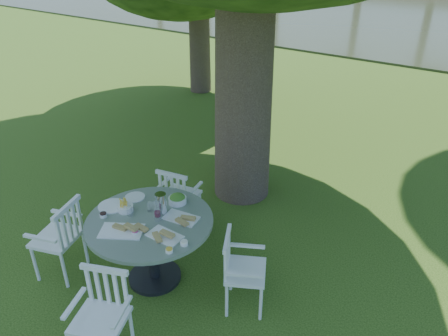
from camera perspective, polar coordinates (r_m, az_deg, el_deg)
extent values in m
plane|color=#1F3C0C|center=(5.44, -1.20, -8.72)|extent=(140.00, 140.00, 0.00)
cylinder|color=black|center=(4.91, -9.00, -13.80)|extent=(0.56, 0.56, 0.04)
cylinder|color=black|center=(4.67, -9.33, -10.52)|extent=(0.12, 0.12, 0.68)
cylinder|color=slate|center=(4.45, -9.70, -6.90)|extent=(1.28, 1.28, 0.04)
cylinder|color=white|center=(4.33, 4.82, -17.23)|extent=(0.03, 0.03, 0.41)
cylinder|color=white|center=(4.59, 5.05, -14.01)|extent=(0.03, 0.03, 0.41)
cylinder|color=white|center=(4.34, 0.35, -16.91)|extent=(0.03, 0.03, 0.41)
cylinder|color=white|center=(4.60, 0.89, -13.73)|extent=(0.03, 0.03, 0.41)
cube|color=white|center=(4.31, 2.85, -13.33)|extent=(0.53, 0.54, 0.04)
cube|color=white|center=(4.20, 0.41, -11.22)|extent=(0.22, 0.39, 0.41)
cylinder|color=white|center=(5.59, -3.14, -5.06)|extent=(0.03, 0.03, 0.41)
cylinder|color=white|center=(5.74, -6.37, -4.20)|extent=(0.03, 0.03, 0.41)
cylinder|color=white|center=(5.36, -4.74, -6.82)|extent=(0.03, 0.03, 0.41)
cylinder|color=white|center=(5.51, -8.07, -5.87)|extent=(0.03, 0.03, 0.41)
cube|color=white|center=(5.43, -5.70, -3.52)|extent=(0.48, 0.45, 0.04)
cube|color=white|center=(5.19, -6.78, -2.72)|extent=(0.42, 0.11, 0.42)
cylinder|color=white|center=(5.32, -20.91, -8.95)|extent=(0.04, 0.04, 0.44)
cylinder|color=white|center=(5.09, -23.45, -11.43)|extent=(0.04, 0.04, 0.44)
cylinder|color=white|center=(5.14, -17.66, -9.82)|extent=(0.04, 0.04, 0.44)
cylinder|color=white|center=(4.90, -20.13, -12.46)|extent=(0.04, 0.04, 0.44)
cube|color=white|center=(4.97, -21.01, -8.47)|extent=(0.53, 0.56, 0.04)
cube|color=white|center=(4.74, -19.51, -6.99)|extent=(0.18, 0.44, 0.45)
cylinder|color=white|center=(4.33, -16.73, -18.52)|extent=(0.03, 0.03, 0.42)
cylinder|color=white|center=(4.20, -11.98, -19.72)|extent=(0.03, 0.03, 0.42)
cube|color=white|center=(4.00, -15.90, -18.58)|extent=(0.54, 0.52, 0.04)
cube|color=white|center=(3.98, -15.04, -14.81)|extent=(0.41, 0.19, 0.43)
cube|color=white|center=(4.33, -13.22, -8.02)|extent=(0.48, 0.42, 0.02)
cube|color=white|center=(4.20, -7.75, -8.78)|extent=(0.34, 0.20, 0.01)
cube|color=white|center=(4.41, -5.61, -6.50)|extent=(0.37, 0.24, 0.01)
cylinder|color=white|center=(4.72, -14.42, -4.82)|extent=(0.29, 0.29, 0.01)
cylinder|color=white|center=(4.82, -11.56, -3.74)|extent=(0.22, 0.22, 0.01)
cylinder|color=white|center=(4.61, -12.75, -5.14)|extent=(0.16, 0.16, 0.06)
cylinder|color=white|center=(4.64, -6.09, -4.20)|extent=(0.19, 0.19, 0.06)
cylinder|color=silver|center=(4.46, -8.23, -4.61)|extent=(0.11, 0.11, 0.23)
cylinder|color=white|center=(4.37, -8.71, -5.61)|extent=(0.08, 0.08, 0.21)
cylinder|color=white|center=(4.54, -9.63, -5.02)|extent=(0.06, 0.06, 0.10)
cylinder|color=white|center=(4.52, -12.23, -5.52)|extent=(0.06, 0.06, 0.10)
cylinder|color=white|center=(4.27, -11.51, -8.26)|extent=(0.07, 0.07, 0.03)
cylinder|color=white|center=(4.01, -7.16, -10.66)|extent=(0.07, 0.07, 0.03)
cylinder|color=white|center=(4.07, -5.22, -9.77)|extent=(0.07, 0.07, 0.03)
cylinder|color=white|center=(4.58, -15.49, -5.96)|extent=(0.08, 0.08, 0.03)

